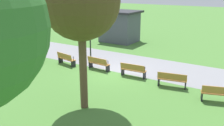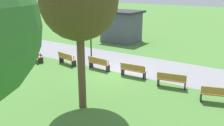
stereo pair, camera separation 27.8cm
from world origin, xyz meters
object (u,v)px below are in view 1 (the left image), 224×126
trash_bin (25,52)px  kiosk (119,26)px  bench_4 (172,80)px  person_seated (37,53)px  tree_1 (81,2)px  bench_1 (66,59)px  bench_5 (218,94)px  lamp_post (90,26)px  bench_3 (133,70)px  bench_2 (98,63)px  bench_0 (34,56)px

trash_bin → kiosk: bearing=70.5°
bench_4 → person_seated: person_seated is taller
tree_1 → bench_1: bearing=139.2°
bench_5 → lamp_post: bearing=150.8°
person_seated → trash_bin: person_seated is taller
bench_3 → person_seated: bearing=-177.1°
bench_1 → person_seated: (-2.42, -0.55, 0.17)m
bench_2 → person_seated: bearing=-166.6°
bench_1 → bench_4: 7.92m
person_seated → tree_1: bearing=-9.7°
bench_1 → lamp_post: lamp_post is taller
kiosk → tree_1: bearing=-65.6°
bench_5 → bench_3: bearing=151.6°
bench_2 → lamp_post: lamp_post is taller
bench_1 → bench_5: bearing=7.1°
tree_1 → kiosk: size_ratio=1.68×
bench_2 → person_seated: 5.13m
bench_1 → bench_3: same height
bench_0 → bench_1: 2.65m
bench_5 → person_seated: size_ratio=1.40×
bench_0 → person_seated: size_ratio=1.40×
bench_5 → tree_1: bearing=-161.5°
bench_2 → bench_4: same height
bench_1 → kiosk: size_ratio=0.43×
bench_4 → kiosk: kiosk is taller
bench_3 → bench_4: bearing=-10.6°
bench_3 → bench_4: size_ratio=0.98×
bench_5 → lamp_post: 9.64m
bench_1 → bench_4: same height
bench_0 → bench_4: size_ratio=1.00×
bench_2 → tree_1: (2.59, -4.84, 4.38)m
person_seated → lamp_post: size_ratio=0.30×
bench_2 → trash_bin: (-6.75, -0.59, 0.00)m
bench_2 → trash_bin: trash_bin is taller
bench_0 → bench_3: bearing=24.8°
lamp_post → trash_bin: bearing=-164.9°
tree_1 → lamp_post: size_ratio=1.63×
bench_1 → person_seated: person_seated is taller
bench_0 → tree_1: tree_1 is taller
bench_4 → tree_1: tree_1 is taller
lamp_post → person_seated: bearing=-154.9°
bench_3 → bench_5: (5.20, -0.97, 0.00)m
kiosk → bench_1: bearing=-84.4°
bench_3 → lamp_post: lamp_post is taller
bench_0 → kiosk: bearing=97.6°
bench_2 → tree_1: bearing=-58.3°
bench_2 → bench_0: bearing=-165.9°
bench_0 → bench_3: same height
bench_0 → bench_5: same height
bench_4 → trash_bin: trash_bin is taller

